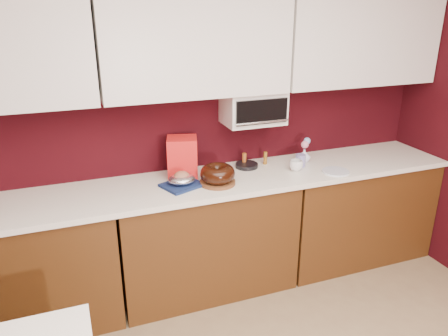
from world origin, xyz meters
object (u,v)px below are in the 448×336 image
Objects in this scene: foil_ham_nest at (182,179)px; coffee_mug at (296,164)px; flower_vase at (304,155)px; pandoro_box at (182,157)px; toaster_oven at (253,107)px; bundt_cake at (218,173)px; blue_jar at (300,160)px.

coffee_mug is at bearing -0.33° from foil_ham_nest.
coffee_mug is 0.22m from flower_vase.
coffee_mug is at bearing 2.01° from pandoro_box.
toaster_oven is 0.60m from bundt_cake.
toaster_oven reaches higher than bundt_cake.
bundt_cake is 1.30× the size of foil_ham_nest.
blue_jar is 0.11m from flower_vase.
bundt_cake is at bearing -146.17° from toaster_oven.
pandoro_box is at bearing -179.14° from toaster_oven.
coffee_mug is at bearing -37.26° from toaster_oven.
blue_jar is (0.74, 0.11, -0.03)m from bundt_cake.
pandoro_box is 0.88m from coffee_mug.
coffee_mug reaches higher than blue_jar.
coffee_mug is 0.83× the size of flower_vase.
bundt_cake reaches higher than blue_jar.
foil_ham_nest is 1.08m from flower_vase.
foil_ham_nest is at bearing -92.04° from pandoro_box.
coffee_mug is (0.91, -0.01, -0.00)m from foil_ham_nest.
foil_ham_nest is 0.99m from blue_jar.
bundt_cake is at bearing -166.90° from flower_vase.
blue_jar is (0.36, -0.14, -0.43)m from toaster_oven.
toaster_oven is 2.34× the size of foil_ham_nest.
toaster_oven is 4.50× the size of coffee_mug.
bundt_cake is 0.66m from coffee_mug.
coffee_mug is (0.66, 0.04, -0.03)m from bundt_cake.
toaster_oven is 0.55m from coffee_mug.
toaster_oven is 1.52× the size of pandoro_box.
toaster_oven reaches higher than foil_ham_nest.
flower_vase is at bearing -8.29° from toaster_oven.
bundt_cake reaches higher than foil_ham_nest.
toaster_oven is 1.81× the size of bundt_cake.
toaster_oven is 3.72× the size of flower_vase.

